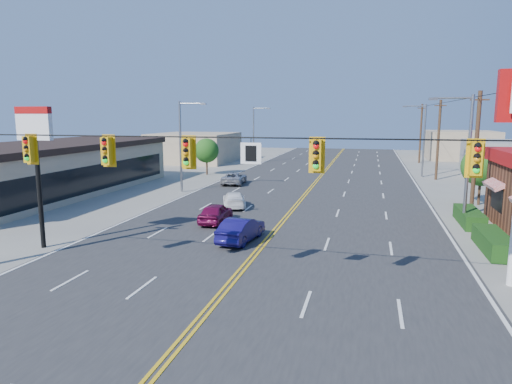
% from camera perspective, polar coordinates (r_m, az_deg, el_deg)
% --- Properties ---
extents(ground, '(160.00, 160.00, 0.00)m').
position_cam_1_polar(ground, '(17.72, -4.45, -12.93)').
color(ground, gray).
rests_on(ground, ground).
extents(road, '(20.00, 120.00, 0.06)m').
position_cam_1_polar(road, '(36.53, 5.53, -1.14)').
color(road, '#2D2D30').
rests_on(road, ground).
extents(signal_span, '(24.32, 0.34, 9.00)m').
position_cam_1_polar(signal_span, '(16.53, -5.06, 2.97)').
color(signal_span, '#47301E').
rests_on(signal_span, ground).
extents(strip_mall, '(10.40, 26.40, 4.40)m').
position_cam_1_polar(strip_mall, '(43.44, -24.96, 2.68)').
color(strip_mall, tan).
rests_on(strip_mall, ground).
extents(pizza_hut_sign, '(1.90, 0.30, 6.85)m').
position_cam_1_polar(pizza_hut_sign, '(25.45, -25.81, 5.03)').
color(pizza_hut_sign, black).
rests_on(pizza_hut_sign, ground).
extents(streetlight_se, '(2.55, 0.25, 8.00)m').
position_cam_1_polar(streetlight_se, '(30.11, 24.67, 4.38)').
color(streetlight_se, gray).
rests_on(streetlight_se, ground).
extents(streetlight_ne, '(2.55, 0.25, 8.00)m').
position_cam_1_polar(streetlight_ne, '(53.85, 20.08, 6.56)').
color(streetlight_ne, gray).
rests_on(streetlight_ne, ground).
extents(streetlight_sw, '(2.55, 0.25, 8.00)m').
position_cam_1_polar(streetlight_sw, '(40.87, -9.16, 6.25)').
color(streetlight_sw, gray).
rests_on(streetlight_sw, ground).
extents(streetlight_nw, '(2.55, 0.25, 8.00)m').
position_cam_1_polar(streetlight_nw, '(65.55, -0.13, 7.56)').
color(streetlight_nw, gray).
rests_on(streetlight_nw, ground).
extents(utility_pole_near, '(0.28, 0.28, 8.40)m').
position_cam_1_polar(utility_pole_near, '(34.32, 25.75, 4.30)').
color(utility_pole_near, '#47301E').
rests_on(utility_pole_near, ground).
extents(utility_pole_mid, '(0.28, 0.28, 8.40)m').
position_cam_1_polar(utility_pole_mid, '(52.04, 21.82, 6.03)').
color(utility_pole_mid, '#47301E').
rests_on(utility_pole_mid, ground).
extents(utility_pole_far, '(0.28, 0.28, 8.40)m').
position_cam_1_polar(utility_pole_far, '(69.91, 19.89, 6.86)').
color(utility_pole_far, '#47301E').
rests_on(utility_pole_far, ground).
extents(tree_kfc_rear, '(2.94, 2.94, 4.41)m').
position_cam_1_polar(tree_kfc_rear, '(38.60, 26.33, 2.85)').
color(tree_kfc_rear, '#47301E').
rests_on(tree_kfc_rear, ground).
extents(tree_west, '(2.80, 2.80, 4.20)m').
position_cam_1_polar(tree_west, '(52.93, -6.20, 5.17)').
color(tree_west, '#47301E').
rests_on(tree_west, ground).
extents(bld_west_far, '(11.00, 12.00, 4.20)m').
position_cam_1_polar(bld_west_far, '(68.51, -7.65, 5.54)').
color(bld_west_far, tan).
rests_on(bld_west_far, ground).
extents(bld_east_far, '(10.00, 10.00, 4.40)m').
position_cam_1_polar(bld_east_far, '(78.85, 24.18, 5.38)').
color(bld_east_far, tan).
rests_on(bld_east_far, ground).
extents(car_magenta, '(1.64, 3.77, 1.27)m').
position_cam_1_polar(car_magenta, '(28.98, -5.06, -2.72)').
color(car_magenta, maroon).
rests_on(car_magenta, ground).
extents(car_blue, '(1.82, 4.07, 1.30)m').
position_cam_1_polar(car_blue, '(24.68, -1.88, -4.82)').
color(car_blue, '#140E56').
rests_on(car_blue, ground).
extents(car_white, '(2.76, 4.19, 1.13)m').
position_cam_1_polar(car_white, '(33.80, -2.75, -1.05)').
color(car_white, white).
rests_on(car_white, ground).
extents(car_silver, '(2.40, 4.50, 1.20)m').
position_cam_1_polar(car_silver, '(45.16, -2.75, 1.67)').
color(car_silver, '#ADACB1').
rests_on(car_silver, ground).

